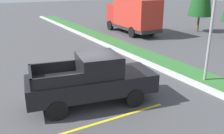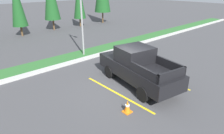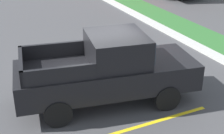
{
  "view_description": "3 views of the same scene",
  "coord_description": "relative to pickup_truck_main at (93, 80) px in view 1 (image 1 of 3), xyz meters",
  "views": [
    {
      "loc": [
        9.38,
        -4.13,
        4.79
      ],
      "look_at": [
        0.74,
        0.8,
        1.38
      ],
      "focal_mm": 39.3,
      "sensor_mm": 36.0,
      "label": 1
    },
    {
      "loc": [
        -6.78,
        -6.59,
        5.16
      ],
      "look_at": [
        0.1,
        1.0,
        0.88
      ],
      "focal_mm": 31.47,
      "sensor_mm": 36.0,
      "label": 2
    },
    {
      "loc": [
        8.63,
        -3.77,
        5.17
      ],
      "look_at": [
        0.99,
        -0.12,
        1.17
      ],
      "focal_mm": 52.56,
      "sensor_mm": 36.0,
      "label": 3
    }
  ],
  "objects": [
    {
      "name": "parking_line_far",
      "position": [
        1.54,
        -0.05,
        -1.04
      ],
      "size": [
        0.12,
        4.8,
        0.01
      ],
      "primitive_type": "cube",
      "color": "yellow",
      "rests_on": "ground"
    },
    {
      "name": "grass_median",
      "position": [
        -0.89,
        6.28,
        -1.01
      ],
      "size": [
        56.0,
        1.8,
        0.06
      ],
      "primitive_type": "cube",
      "color": "#2D662D",
      "rests_on": "ground"
    },
    {
      "name": "street_light",
      "position": [
        0.62,
        5.92,
        2.74
      ],
      "size": [
        0.24,
        1.49,
        6.47
      ],
      "color": "gray",
      "rests_on": "ground"
    },
    {
      "name": "curb_strip",
      "position": [
        -0.89,
        5.18,
        -0.97
      ],
      "size": [
        56.0,
        0.4,
        0.15
      ],
      "primitive_type": "cube",
      "color": "#B2B2AD",
      "rests_on": "ground"
    },
    {
      "name": "traffic_cone",
      "position": [
        -2.34,
        -1.53,
        -0.75
      ],
      "size": [
        0.36,
        0.36,
        0.6
      ],
      "color": "orange",
      "rests_on": "ground"
    },
    {
      "name": "cargo_truck_distant",
      "position": [
        -11.75,
        10.01,
        0.81
      ],
      "size": [
        6.87,
        2.67,
        3.4
      ],
      "color": "black",
      "rests_on": "ground"
    },
    {
      "name": "parking_line_near",
      "position": [
        -1.56,
        -0.05,
        -1.04
      ],
      "size": [
        0.12,
        4.8,
        0.01
      ],
      "primitive_type": "cube",
      "color": "yellow",
      "rests_on": "ground"
    },
    {
      "name": "pickup_truck_main",
      "position": [
        0.0,
        0.0,
        0.0
      ],
      "size": [
        2.8,
        5.48,
        2.1
      ],
      "color": "black",
      "rests_on": "ground"
    },
    {
      "name": "ground_plane",
      "position": [
        -0.89,
        0.18,
        -1.04
      ],
      "size": [
        120.0,
        120.0,
        0.0
      ],
      "primitive_type": "plane",
      "color": "#424244"
    }
  ]
}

